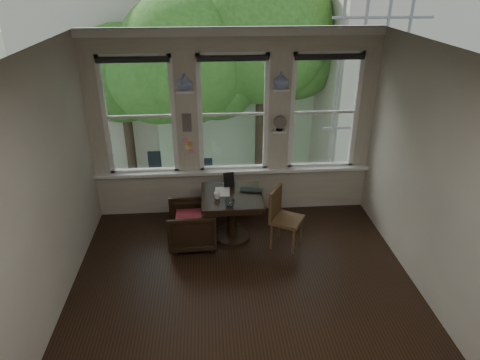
{
  "coord_description": "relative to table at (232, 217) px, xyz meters",
  "views": [
    {
      "loc": [
        -0.4,
        -4.24,
        3.71
      ],
      "look_at": [
        0.0,
        0.9,
        1.2
      ],
      "focal_mm": 32.0,
      "sensor_mm": 36.0,
      "label": 1
    }
  ],
  "objects": [
    {
      "name": "ground",
      "position": [
        0.08,
        -1.33,
        -0.38
      ],
      "size": [
        4.5,
        4.5,
        0.0
      ],
      "primitive_type": "plane",
      "color": "black",
      "rests_on": "ground"
    },
    {
      "name": "ceiling",
      "position": [
        0.08,
        -1.33,
        2.62
      ],
      "size": [
        4.5,
        4.5,
        0.0
      ],
      "primitive_type": "plane",
      "rotation": [
        3.14,
        0.0,
        0.0
      ],
      "color": "silver",
      "rests_on": "ground"
    },
    {
      "name": "wall_back",
      "position": [
        0.08,
        0.92,
        1.12
      ],
      "size": [
        4.5,
        0.0,
        4.5
      ],
      "primitive_type": "plane",
      "rotation": [
        1.57,
        0.0,
        0.0
      ],
      "color": "beige",
      "rests_on": "ground"
    },
    {
      "name": "wall_front",
      "position": [
        0.08,
        -3.58,
        1.12
      ],
      "size": [
        4.5,
        0.0,
        4.5
      ],
      "primitive_type": "plane",
      "rotation": [
        -1.57,
        0.0,
        0.0
      ],
      "color": "beige",
      "rests_on": "ground"
    },
    {
      "name": "wall_left",
      "position": [
        -2.17,
        -1.33,
        1.12
      ],
      "size": [
        0.0,
        4.5,
        4.5
      ],
      "primitive_type": "plane",
      "rotation": [
        1.57,
        0.0,
        1.57
      ],
      "color": "beige",
      "rests_on": "ground"
    },
    {
      "name": "wall_right",
      "position": [
        2.33,
        -1.33,
        1.12
      ],
      "size": [
        0.0,
        4.5,
        4.5
      ],
      "primitive_type": "plane",
      "rotation": [
        1.57,
        0.0,
        -1.57
      ],
      "color": "beige",
      "rests_on": "ground"
    },
    {
      "name": "window_left",
      "position": [
        -1.37,
        0.92,
        1.32
      ],
      "size": [
        1.1,
        0.12,
        1.9
      ],
      "primitive_type": null,
      "color": "white",
      "rests_on": "ground"
    },
    {
      "name": "window_center",
      "position": [
        0.08,
        0.92,
        1.32
      ],
      "size": [
        1.1,
        0.12,
        1.9
      ],
      "primitive_type": null,
      "color": "white",
      "rests_on": "ground"
    },
    {
      "name": "window_right",
      "position": [
        1.53,
        0.92,
        1.32
      ],
      "size": [
        1.1,
        0.12,
        1.9
      ],
      "primitive_type": null,
      "color": "white",
      "rests_on": "ground"
    },
    {
      "name": "shelf_left",
      "position": [
        -0.64,
        0.82,
        1.73
      ],
      "size": [
        0.26,
        0.16,
        0.03
      ],
      "primitive_type": "cube",
      "color": "white",
      "rests_on": "ground"
    },
    {
      "name": "shelf_right",
      "position": [
        0.81,
        0.82,
        1.73
      ],
      "size": [
        0.26,
        0.16,
        0.03
      ],
      "primitive_type": "cube",
      "color": "white",
      "rests_on": "ground"
    },
    {
      "name": "intercom",
      "position": [
        -0.64,
        0.85,
        1.23
      ],
      "size": [
        0.14,
        0.06,
        0.28
      ],
      "primitive_type": "cube",
      "color": "#59544F",
      "rests_on": "ground"
    },
    {
      "name": "sticky_notes",
      "position": [
        -0.64,
        0.86,
        0.88
      ],
      "size": [
        0.16,
        0.01,
        0.24
      ],
      "primitive_type": null,
      "color": "pink",
      "rests_on": "ground"
    },
    {
      "name": "desk_fan",
      "position": [
        0.81,
        0.8,
        1.16
      ],
      "size": [
        0.2,
        0.2,
        0.24
      ],
      "primitive_type": null,
      "color": "#59544F",
      "rests_on": "ground"
    },
    {
      "name": "vase_left",
      "position": [
        -0.64,
        0.82,
        1.86
      ],
      "size": [
        0.24,
        0.24,
        0.25
      ],
      "primitive_type": "imported",
      "color": "white",
      "rests_on": "shelf_left"
    },
    {
      "name": "vase_right",
      "position": [
        0.81,
        0.82,
        1.86
      ],
      "size": [
        0.24,
        0.24,
        0.25
      ],
      "primitive_type": "imported",
      "color": "white",
      "rests_on": "shelf_right"
    },
    {
      "name": "table",
      "position": [
        0.0,
        0.0,
        0.0
      ],
      "size": [
        0.9,
        0.9,
        0.75
      ],
      "primitive_type": null,
      "color": "black",
      "rests_on": "ground"
    },
    {
      "name": "armchair_left",
      "position": [
        -0.61,
        -0.12,
        -0.05
      ],
      "size": [
        0.73,
        0.71,
        0.65
      ],
      "primitive_type": "imported",
      "rotation": [
        0.0,
        0.0,
        -1.55
      ],
      "color": "black",
      "rests_on": "ground"
    },
    {
      "name": "cushion_red",
      "position": [
        -0.61,
        -0.12,
        0.08
      ],
      "size": [
        0.45,
        0.45,
        0.06
      ],
      "primitive_type": "cube",
      "color": "maroon",
      "rests_on": "armchair_left"
    },
    {
      "name": "side_chair_right",
      "position": [
        0.79,
        -0.28,
        0.09
      ],
      "size": [
        0.57,
        0.57,
        0.92
      ],
      "primitive_type": null,
      "rotation": [
        0.0,
        0.0,
        1.05
      ],
      "color": "#4C351B",
      "rests_on": "ground"
    },
    {
      "name": "laptop",
      "position": [
        0.29,
        0.05,
        0.39
      ],
      "size": [
        0.38,
        0.29,
        0.03
      ],
      "primitive_type": "imported",
      "rotation": [
        0.0,
        0.0,
        -0.21
      ],
      "color": "black",
      "rests_on": "table"
    },
    {
      "name": "mug",
      "position": [
        -0.22,
        -0.09,
        0.42
      ],
      "size": [
        0.12,
        0.12,
        0.09
      ],
      "primitive_type": "imported",
      "rotation": [
        0.0,
        0.0,
        0.17
      ],
      "color": "white",
      "rests_on": "table"
    },
    {
      "name": "drinking_glass",
      "position": [
        -0.05,
        -0.33,
        0.43
      ],
      "size": [
        0.13,
        0.13,
        0.1
      ],
      "primitive_type": "imported",
      "rotation": [
        0.0,
        0.0,
        -0.02
      ],
      "color": "white",
      "rests_on": "table"
    },
    {
      "name": "tablet",
      "position": [
        -0.03,
        0.29,
        0.48
      ],
      "size": [
        0.17,
        0.1,
        0.22
      ],
      "primitive_type": "cube",
      "rotation": [
        -0.26,
        0.0,
        0.18
      ],
      "color": "black",
      "rests_on": "table"
    },
    {
      "name": "papers",
      "position": [
        -0.14,
        0.11,
        0.38
      ],
      "size": [
        0.24,
        0.31,
        0.0
      ],
      "primitive_type": "cube",
      "rotation": [
        0.0,
        0.0,
        -0.06
      ],
      "color": "silver",
      "rests_on": "table"
    }
  ]
}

